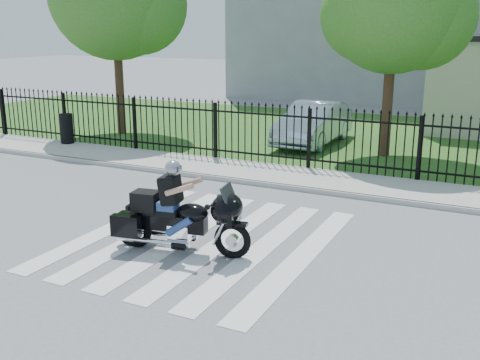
% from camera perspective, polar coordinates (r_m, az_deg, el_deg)
% --- Properties ---
extents(ground, '(120.00, 120.00, 0.00)m').
position_cam_1_polar(ground, '(10.88, -3.74, -6.08)').
color(ground, slate).
rests_on(ground, ground).
extents(crosswalk, '(5.00, 5.50, 0.01)m').
position_cam_1_polar(crosswalk, '(10.88, -3.74, -6.05)').
color(crosswalk, silver).
rests_on(crosswalk, ground).
extents(sidewalk, '(40.00, 2.00, 0.12)m').
position_cam_1_polar(sidewalk, '(15.19, 5.67, 0.26)').
color(sidewalk, '#ADAAA3').
rests_on(sidewalk, ground).
extents(curb, '(40.00, 0.12, 0.12)m').
position_cam_1_polar(curb, '(14.29, 4.25, -0.65)').
color(curb, '#ADAAA3').
rests_on(curb, ground).
extents(grass_strip, '(40.00, 12.00, 0.02)m').
position_cam_1_polar(grass_strip, '(21.75, 12.22, 4.35)').
color(grass_strip, '#2B581E').
rests_on(grass_strip, ground).
extents(iron_fence, '(26.00, 0.04, 1.80)m').
position_cam_1_polar(iron_fence, '(15.92, 7.02, 4.02)').
color(iron_fence, black).
rests_on(iron_fence, ground).
extents(tree_mid, '(4.20, 4.20, 6.78)m').
position_cam_1_polar(tree_mid, '(18.16, 15.40, 16.89)').
color(tree_mid, '#382316').
rests_on(tree_mid, ground).
extents(motorcycle_rider, '(2.61, 1.11, 1.73)m').
position_cam_1_polar(motorcycle_rider, '(10.15, -6.41, -3.47)').
color(motorcycle_rider, black).
rests_on(motorcycle_rider, ground).
extents(parked_car, '(1.59, 4.43, 1.45)m').
position_cam_1_polar(parked_car, '(19.85, 7.47, 5.72)').
color(parked_car, '#9EAFC6').
rests_on(parked_car, grass_strip).
extents(litter_bin, '(0.50, 0.50, 1.01)m').
position_cam_1_polar(litter_bin, '(20.25, -17.20, 5.02)').
color(litter_bin, black).
rests_on(litter_bin, sidewalk).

